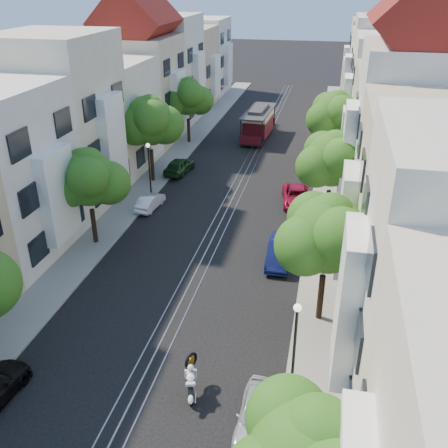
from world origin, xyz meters
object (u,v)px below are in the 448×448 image
Objects in this scene: tree_e_b at (328,236)px; lamp_west at (149,162)px; parked_car_e_mid at (280,251)px; tree_w_b at (89,180)px; cable_car at (258,122)px; parked_car_e_near at (257,413)px; tree_w_d at (188,98)px; lamp_east at (295,334)px; parked_car_w_far at (179,166)px; sportbike_rider at (191,379)px; tree_w_c at (150,122)px; tree_e_c at (333,161)px; parked_car_w_mid at (150,202)px; tree_e_d at (336,115)px; parked_car_e_far at (297,196)px.

lamp_west is at bearing 136.15° from tree_e_b.
lamp_west is 1.01× the size of parked_car_e_mid.
cable_car is at bearing 75.20° from tree_w_b.
tree_e_b is 8.52m from parked_car_e_near.
lamp_east is at bearing -67.20° from tree_w_d.
sportbike_rider is at bearing 114.53° from parked_car_w_far.
lamp_east is at bearing -100.93° from tree_e_b.
tree_w_d reaches higher than lamp_west.
tree_w_d is at bearing 90.00° from tree_w_c.
tree_e_c is 1.85× the size of parked_car_e_near.
parked_car_e_mid is (11.78, -10.74, -4.39)m from tree_w_c.
tree_w_c is 25.01m from lamp_east.
parked_car_w_mid is at bearing -84.56° from tree_w_d.
parked_car_e_mid is (-2.62, -16.74, -4.19)m from tree_e_d.
tree_w_d is 1.63× the size of parked_car_w_far.
parked_car_e_far is at bearing 4.63° from lamp_west.
tree_w_b is at bearing 143.42° from lamp_east.
tree_w_c is 1.73× the size of parked_car_e_mid.
parked_car_e_near is (-2.09, -7.15, -4.13)m from tree_e_b.
lamp_east is (-0.96, -26.98, -2.02)m from tree_e_d.
parked_car_e_mid is (2.34, 11.46, -0.19)m from sportbike_rider.
tree_w_b reaches higher than parked_car_e_near.
tree_e_b is 1.51× the size of parked_car_e_far.
tree_e_c is 3.45× the size of sportbike_rider.
tree_e_d is at bearing 87.96° from lamp_east.
lamp_east is 1.00× the size of lamp_west.
parked_car_e_mid is at bearing -61.54° from tree_w_d.
tree_w_b is 0.80× the size of cable_car.
tree_e_b is 31.26m from cable_car.
tree_w_c reaches higher than parked_car_w_far.
parked_car_w_mid is at bearing -179.25° from tree_e_c.
sportbike_rider is at bearing -99.96° from tree_e_d.
tree_e_c is (-0.00, 11.00, -0.13)m from tree_e_b.
tree_e_c is 21.53m from tree_w_d.
tree_e_d reaches higher than cable_car.
parked_car_w_mid is at bearing -101.70° from cable_car.
tree_e_d is 16.39m from lamp_west.
tree_e_b is 5.41m from lamp_east.
parked_car_w_far is at bearing 125.02° from tree_e_b.
parked_car_e_near is at bearing -44.64° from tree_w_b.
tree_w_c is at bearing -90.00° from tree_w_d.
tree_e_b is at bearing 145.36° from parked_car_w_mid.
tree_w_d reaches higher than sportbike_rider.
parked_car_e_mid is at bearing -42.34° from tree_w_c.
parked_car_e_far is at bearing -47.31° from tree_w_d.
parked_car_e_near is (11.47, -20.17, -2.24)m from lamp_west.
tree_w_b is 0.88× the size of tree_w_c.
tree_e_c reaches higher than parked_car_w_mid.
parked_car_e_near is at bearing -60.39° from lamp_west.
parked_car_w_mid is at bearing 126.97° from lamp_east.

